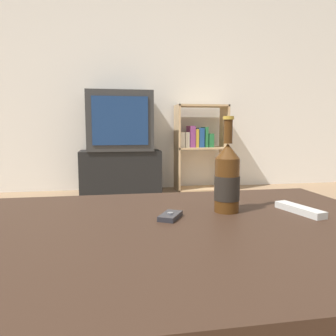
{
  "coord_description": "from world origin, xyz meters",
  "views": [
    {
      "loc": [
        -0.17,
        -0.81,
        0.71
      ],
      "look_at": [
        0.04,
        0.42,
        0.56
      ],
      "focal_mm": 35.0,
      "sensor_mm": 36.0,
      "label": 1
    }
  ],
  "objects_px": {
    "bookshelf": "(199,144)",
    "cell_phone": "(170,216)",
    "beer_bottle": "(227,179)",
    "tv_stand": "(121,172)",
    "television": "(120,121)",
    "remote_control": "(300,210)"
  },
  "relations": [
    {
      "from": "bookshelf",
      "to": "cell_phone",
      "type": "distance_m",
      "value": 2.86
    },
    {
      "from": "beer_bottle",
      "to": "cell_phone",
      "type": "xyz_separation_m",
      "value": [
        -0.18,
        -0.05,
        -0.09
      ]
    },
    {
      "from": "tv_stand",
      "to": "bookshelf",
      "type": "relative_size",
      "value": 0.89
    },
    {
      "from": "tv_stand",
      "to": "television",
      "type": "height_order",
      "value": "television"
    },
    {
      "from": "television",
      "to": "cell_phone",
      "type": "distance_m",
      "value": 2.7
    },
    {
      "from": "beer_bottle",
      "to": "bookshelf",
      "type": "bearing_deg",
      "value": 76.71
    },
    {
      "from": "bookshelf",
      "to": "beer_bottle",
      "type": "xyz_separation_m",
      "value": [
        -0.64,
        -2.69,
        0.03
      ]
    },
    {
      "from": "bookshelf",
      "to": "cell_phone",
      "type": "xyz_separation_m",
      "value": [
        -0.82,
        -2.74,
        -0.06
      ]
    },
    {
      "from": "tv_stand",
      "to": "remote_control",
      "type": "bearing_deg",
      "value": -80.25
    },
    {
      "from": "tv_stand",
      "to": "bookshelf",
      "type": "height_order",
      "value": "bookshelf"
    },
    {
      "from": "bookshelf",
      "to": "beer_bottle",
      "type": "relative_size",
      "value": 3.36
    },
    {
      "from": "cell_phone",
      "to": "tv_stand",
      "type": "bearing_deg",
      "value": 120.31
    },
    {
      "from": "tv_stand",
      "to": "remote_control",
      "type": "xyz_separation_m",
      "value": [
        0.46,
        -2.69,
        0.23
      ]
    },
    {
      "from": "tv_stand",
      "to": "beer_bottle",
      "type": "bearing_deg",
      "value": -84.56
    },
    {
      "from": "remote_control",
      "to": "television",
      "type": "bearing_deg",
      "value": 86.39
    },
    {
      "from": "beer_bottle",
      "to": "television",
      "type": "bearing_deg",
      "value": 95.45
    },
    {
      "from": "tv_stand",
      "to": "remote_control",
      "type": "relative_size",
      "value": 4.94
    },
    {
      "from": "bookshelf",
      "to": "beer_bottle",
      "type": "distance_m",
      "value": 2.76
    },
    {
      "from": "cell_phone",
      "to": "remote_control",
      "type": "distance_m",
      "value": 0.39
    },
    {
      "from": "television",
      "to": "cell_phone",
      "type": "relative_size",
      "value": 6.73
    },
    {
      "from": "bookshelf",
      "to": "remote_control",
      "type": "xyz_separation_m",
      "value": [
        -0.42,
        -2.74,
        -0.06
      ]
    },
    {
      "from": "tv_stand",
      "to": "remote_control",
      "type": "height_order",
      "value": "remote_control"
    }
  ]
}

